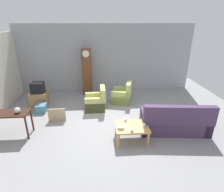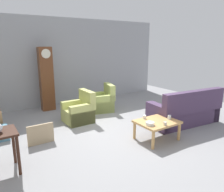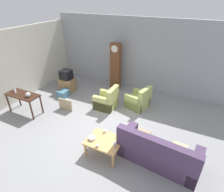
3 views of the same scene
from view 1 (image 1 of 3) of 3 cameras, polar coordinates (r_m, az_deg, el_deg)
The scene contains 17 objects.
ground_plane at distance 6.33m, azimuth -0.32°, elevation -9.13°, with size 10.40×10.40×0.00m, color gray.
garage_door_wall at distance 9.16m, azimuth -1.96°, elevation 11.57°, with size 8.40×0.16×3.20m, color #9EA0A5.
couch_floral at distance 6.16m, azimuth 18.93°, elevation -7.63°, with size 2.18×1.09×1.04m.
armchair_olive_near at distance 7.34m, azimuth -4.92°, elevation -1.87°, with size 0.80×0.77×0.92m.
armchair_olive_far at distance 7.94m, azimuth 3.23°, elevation 0.08°, with size 0.95×0.93×0.92m.
coffee_table_wood at distance 5.48m, azimuth 6.11°, elevation -9.81°, with size 0.96×0.76×0.47m.
console_table_dark at distance 6.33m, azimuth -29.79°, elevation -5.45°, with size 1.30×0.56×0.78m.
grandfather_clock at distance 8.70m, azimuth -7.77°, elevation 7.37°, with size 0.44×0.30×2.17m.
tv_stand_cabinet at distance 8.22m, azimuth -21.55°, elevation -0.83°, with size 0.68×0.52×0.58m, color #997047.
tv_crt at distance 8.05m, azimuth -22.04°, elevation 2.44°, with size 0.48×0.44×0.42m, color black.
framed_picture_leaning at distance 6.77m, azimuth -16.69°, elevation -5.65°, with size 0.60×0.05×0.48m, color tan.
storage_box_blue at distance 7.70m, azimuth -21.00°, elevation -3.44°, with size 0.38×0.45×0.30m, color teal.
glass_dome_cloche at distance 6.08m, azimuth -27.28°, elevation -3.92°, with size 0.17×0.17×0.17m, color silver.
cup_white_porcelain at distance 5.65m, azimuth 4.21°, elevation -7.35°, with size 0.08×0.08×0.09m, color white.
cup_blue_rimmed at distance 5.43m, azimuth 9.93°, elevation -8.87°, with size 0.08×0.08×0.10m, color silver.
cup_cream_tall at distance 5.17m, azimuth 6.20°, elevation -10.55°, with size 0.08×0.08×0.08m, color beige.
bowl_white_stacked at distance 5.28m, azimuth 2.77°, elevation -9.63°, with size 0.20×0.20×0.07m, color white.
Camera 1 is at (-0.37, -5.39, 3.30)m, focal length 29.51 mm.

